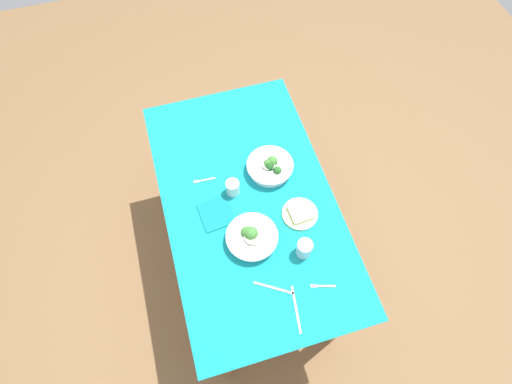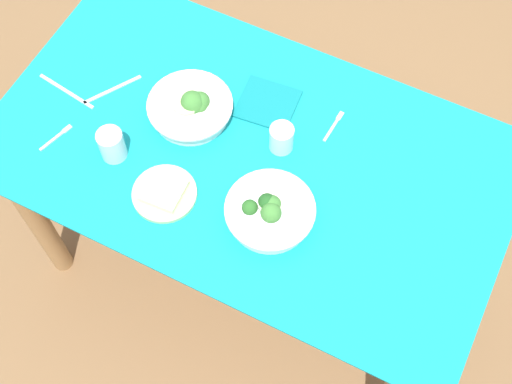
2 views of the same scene
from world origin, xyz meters
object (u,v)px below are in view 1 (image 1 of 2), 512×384
object	(u,v)px
broccoli_bowl_near	(252,237)
table_knife_right	(296,309)
fork_by_far_bowl	(322,286)
table_knife_left	(274,288)
fork_by_near_bowl	(203,180)
water_glass_center	(304,249)
napkin_folded_upper	(216,214)
water_glass_side	(233,188)
bread_side_plate	(300,213)
broccoli_bowl_far	(270,167)

from	to	relation	value
broccoli_bowl_near	table_knife_right	world-z (taller)	broccoli_bowl_near
table_knife_right	fork_by_far_bowl	bearing A→B (deg)	-57.51
table_knife_left	fork_by_far_bowl	bearing A→B (deg)	-162.09
fork_by_far_bowl	fork_by_near_bowl	bearing A→B (deg)	-43.71
water_glass_center	napkin_folded_upper	distance (m)	0.45
table_knife_right	water_glass_side	bearing A→B (deg)	18.28
bread_side_plate	table_knife_left	xyz separation A→B (m)	(0.30, -0.23, -0.01)
water_glass_center	fork_by_far_bowl	distance (m)	0.18
water_glass_center	table_knife_right	size ratio (longest dim) A/B	0.47
broccoli_bowl_far	water_glass_side	xyz separation A→B (m)	(0.07, -0.21, 0.01)
table_knife_left	water_glass_side	bearing A→B (deg)	-52.72
fork_by_near_bowl	water_glass_side	bearing A→B (deg)	144.44
water_glass_side	napkin_folded_upper	xyz separation A→B (m)	(0.09, -0.11, -0.04)
water_glass_side	fork_by_near_bowl	xyz separation A→B (m)	(-0.10, -0.13, -0.04)
broccoli_bowl_far	fork_by_far_bowl	xyz separation A→B (m)	(0.63, 0.04, -0.03)
table_knife_right	fork_by_near_bowl	bearing A→B (deg)	26.27
bread_side_plate	fork_by_far_bowl	size ratio (longest dim) A/B	1.59
water_glass_center	fork_by_near_bowl	world-z (taller)	water_glass_center
water_glass_center	table_knife_left	xyz separation A→B (m)	(0.12, -0.18, -0.04)
water_glass_center	broccoli_bowl_far	bearing A→B (deg)	-178.22
water_glass_side	fork_by_far_bowl	world-z (taller)	water_glass_side
broccoli_bowl_far	bread_side_plate	world-z (taller)	broccoli_bowl_far
table_knife_right	bread_side_plate	bearing A→B (deg)	-12.99
napkin_folded_upper	table_knife_left	bearing A→B (deg)	20.30
water_glass_side	fork_by_far_bowl	xyz separation A→B (m)	(0.57, 0.25, -0.04)
bread_side_plate	fork_by_near_bowl	xyz separation A→B (m)	(-0.31, -0.40, -0.01)
fork_by_far_bowl	table_knife_right	bearing A→B (deg)	41.03
table_knife_right	table_knife_left	bearing A→B (deg)	37.52
broccoli_bowl_far	broccoli_bowl_near	xyz separation A→B (m)	(0.34, -0.19, -0.00)
water_glass_center	napkin_folded_upper	world-z (taller)	water_glass_center
water_glass_side	table_knife_right	bearing A→B (deg)	9.96
broccoli_bowl_near	napkin_folded_upper	size ratio (longest dim) A/B	1.49
broccoli_bowl_far	fork_by_near_bowl	distance (m)	0.34
table_knife_left	napkin_folded_upper	bearing A→B (deg)	-37.56
table_knife_left	bread_side_plate	bearing A→B (deg)	-94.68
fork_by_far_bowl	napkin_folded_upper	xyz separation A→B (m)	(-0.47, -0.36, 0.00)
table_knife_left	table_knife_right	bearing A→B (deg)	151.34
fork_by_near_bowl	table_knife_right	xyz separation A→B (m)	(0.73, 0.24, -0.00)
bread_side_plate	water_glass_side	distance (m)	0.35
fork_by_far_bowl	fork_by_near_bowl	size ratio (longest dim) A/B	0.97
table_knife_right	napkin_folded_upper	bearing A→B (deg)	30.64
fork_by_near_bowl	table_knife_right	bearing A→B (deg)	111.66
water_glass_side	fork_by_far_bowl	size ratio (longest dim) A/B	0.76
napkin_folded_upper	bread_side_plate	bearing A→B (deg)	73.26
bread_side_plate	table_knife_left	size ratio (longest dim) A/B	0.95
broccoli_bowl_far	table_knife_left	world-z (taller)	broccoli_bowl_far
water_glass_side	napkin_folded_upper	bearing A→B (deg)	-48.94
broccoli_bowl_near	water_glass_side	world-z (taller)	broccoli_bowl_near
water_glass_side	napkin_folded_upper	world-z (taller)	water_glass_side
water_glass_side	table_knife_right	world-z (taller)	water_glass_side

